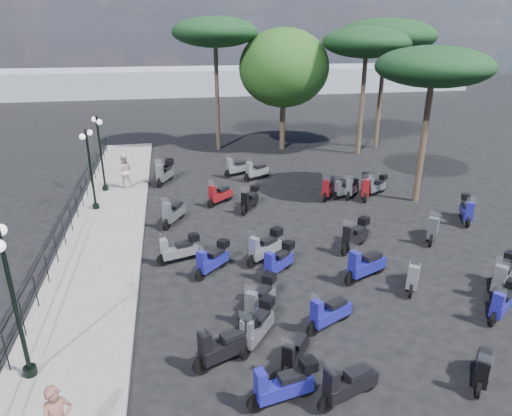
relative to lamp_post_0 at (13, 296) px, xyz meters
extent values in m
plane|color=black|center=(7.28, 4.96, -2.32)|extent=(120.00, 120.00, 0.00)
cube|color=slate|center=(0.78, 7.96, -2.25)|extent=(3.00, 30.00, 0.15)
cylinder|color=black|center=(-0.52, 0.24, -1.62)|extent=(0.04, 0.04, 1.10)
cylinder|color=black|center=(-0.52, 1.61, -1.62)|extent=(0.04, 0.04, 1.10)
cylinder|color=black|center=(-0.52, 2.98, -1.62)|extent=(0.04, 0.04, 1.10)
cylinder|color=black|center=(-0.52, 4.34, -1.62)|extent=(0.04, 0.04, 1.10)
cylinder|color=black|center=(-0.52, 5.71, -1.62)|extent=(0.04, 0.04, 1.10)
cylinder|color=black|center=(-0.52, 7.08, -1.62)|extent=(0.04, 0.04, 1.10)
cylinder|color=black|center=(-0.52, 8.45, -1.62)|extent=(0.04, 0.04, 1.10)
cylinder|color=black|center=(-0.52, 9.82, -1.62)|extent=(0.04, 0.04, 1.10)
cylinder|color=black|center=(-0.52, 11.19, -1.62)|extent=(0.04, 0.04, 1.10)
cylinder|color=black|center=(-0.52, 12.55, -1.62)|extent=(0.04, 0.04, 1.10)
cylinder|color=black|center=(-0.52, 13.92, -1.62)|extent=(0.04, 0.04, 1.10)
cylinder|color=black|center=(-0.52, 15.29, -1.62)|extent=(0.04, 0.04, 1.10)
cylinder|color=black|center=(-0.52, 16.66, -1.62)|extent=(0.04, 0.04, 1.10)
cylinder|color=black|center=(-0.52, 18.03, -1.62)|extent=(0.04, 0.04, 1.10)
cylinder|color=black|center=(-0.52, 19.40, -1.62)|extent=(0.04, 0.04, 1.10)
cylinder|color=black|center=(-0.52, 20.76, -1.62)|extent=(0.04, 0.04, 1.10)
cube|color=black|center=(-0.52, 7.76, -1.09)|extent=(0.04, 26.00, 0.04)
cube|color=black|center=(-0.52, 7.76, -1.62)|extent=(0.04, 26.00, 0.04)
cylinder|color=black|center=(0.00, 0.00, -2.06)|extent=(0.30, 0.30, 0.23)
cylinder|color=black|center=(0.00, 0.00, -0.27)|extent=(0.10, 0.10, 3.81)
sphere|color=white|center=(-0.11, 0.41, 1.40)|extent=(0.27, 0.27, 0.27)
cylinder|color=black|center=(0.09, 10.78, -2.06)|extent=(0.29, 0.29, 0.22)
cylinder|color=black|center=(0.09, 10.78, -0.37)|extent=(0.10, 0.10, 3.60)
cylinder|color=black|center=(0.09, 10.78, 1.29)|extent=(0.22, 0.80, 0.04)
sphere|color=white|center=(0.18, 11.18, 1.20)|extent=(0.25, 0.25, 0.25)
sphere|color=white|center=(0.00, 10.39, 1.20)|extent=(0.25, 0.25, 0.25)
cylinder|color=black|center=(0.23, 13.28, -2.06)|extent=(0.30, 0.30, 0.22)
cylinder|color=black|center=(0.23, 13.28, -0.31)|extent=(0.10, 0.10, 3.73)
cylinder|color=black|center=(0.23, 13.28, 1.42)|extent=(0.37, 0.78, 0.04)
sphere|color=white|center=(0.06, 13.66, 1.32)|extent=(0.26, 0.26, 0.26)
sphere|color=white|center=(0.39, 12.89, 1.32)|extent=(0.26, 0.26, 0.26)
imported|color=#CAACA9|center=(1.20, 13.51, -1.30)|extent=(0.88, 0.70, 1.75)
cylinder|color=black|center=(5.06, -1.94, -2.08)|extent=(0.49, 0.19, 0.48)
cylinder|color=black|center=(6.24, -1.71, -2.08)|extent=(0.49, 0.19, 0.48)
cube|color=#1F1E95|center=(5.70, -1.81, -1.90)|extent=(1.34, 0.58, 0.34)
cube|color=black|center=(5.87, -1.78, -1.62)|extent=(0.65, 0.41, 0.14)
cube|color=#1F1E95|center=(5.14, -1.92, -1.62)|extent=(0.27, 0.34, 0.70)
plane|color=white|center=(5.08, -1.94, -1.17)|extent=(0.15, 0.39, 0.37)
cube|color=black|center=(6.26, -1.71, -1.44)|extent=(0.40, 0.38, 0.26)
cylinder|color=black|center=(4.00, -0.55, -2.06)|extent=(0.52, 0.30, 0.52)
cylinder|color=black|center=(5.19, -0.03, -2.06)|extent=(0.52, 0.30, 0.52)
cube|color=black|center=(4.65, -0.27, -1.87)|extent=(1.43, 0.89, 0.37)
cube|color=black|center=(4.81, -0.20, -1.57)|extent=(0.72, 0.55, 0.15)
cube|color=black|center=(4.08, -0.51, -1.57)|extent=(0.35, 0.39, 0.75)
plane|color=white|center=(4.02, -0.54, -1.08)|extent=(0.24, 0.41, 0.40)
cube|color=black|center=(5.21, -0.02, -1.37)|extent=(0.47, 0.46, 0.28)
cylinder|color=black|center=(5.44, 1.02, -2.07)|extent=(0.38, 0.46, 0.50)
cylinder|color=black|center=(6.18, 2.01, -2.07)|extent=(0.38, 0.46, 0.50)
cube|color=#9B9DA4|center=(5.84, 1.55, -1.89)|extent=(1.08, 1.29, 0.35)
cube|color=black|center=(5.94, 1.69, -1.60)|extent=(0.62, 0.68, 0.14)
cube|color=#9B9DA4|center=(5.49, 1.08, -1.60)|extent=(0.38, 0.37, 0.72)
plane|color=white|center=(5.45, 1.03, -1.13)|extent=(0.36, 0.30, 0.38)
cube|color=black|center=(6.19, 2.03, -1.41)|extent=(0.47, 0.48, 0.27)
cylinder|color=black|center=(3.07, 5.06, -2.09)|extent=(0.47, 0.23, 0.46)
cylinder|color=black|center=(4.17, 5.40, -2.09)|extent=(0.47, 0.23, 0.46)
cube|color=#9BA0A3|center=(3.67, 5.24, -1.92)|extent=(1.29, 0.69, 0.33)
cube|color=black|center=(3.82, 5.29, -1.65)|extent=(0.64, 0.45, 0.13)
cube|color=#9BA0A3|center=(3.14, 5.08, -1.65)|extent=(0.29, 0.34, 0.67)
plane|color=white|center=(3.09, 5.06, -1.22)|extent=(0.18, 0.37, 0.36)
cube|color=black|center=(4.19, 5.41, -1.48)|extent=(0.40, 0.39, 0.25)
cylinder|color=black|center=(3.22, 8.11, -2.06)|extent=(0.34, 0.51, 0.52)
cylinder|color=black|center=(3.84, 9.26, -2.06)|extent=(0.34, 0.51, 0.52)
cube|color=#4E5356|center=(3.56, 8.73, -1.87)|extent=(0.99, 1.42, 0.37)
cube|color=black|center=(3.64, 8.90, -1.56)|extent=(0.60, 0.73, 0.15)
cube|color=#4E5356|center=(3.26, 8.19, -1.56)|extent=(0.40, 0.36, 0.76)
plane|color=white|center=(3.23, 8.13, -1.07)|extent=(0.40, 0.27, 0.40)
cylinder|color=black|center=(2.90, 13.80, -2.05)|extent=(0.32, 0.53, 0.53)
cylinder|color=black|center=(3.46, 15.02, -2.05)|extent=(0.32, 0.53, 0.53)
cube|color=#4E5356|center=(3.20, 14.46, -1.85)|extent=(0.95, 1.47, 0.38)
cube|color=black|center=(3.28, 14.63, -1.54)|extent=(0.58, 0.75, 0.16)
cube|color=#4E5356|center=(2.94, 13.88, -1.54)|extent=(0.41, 0.36, 0.78)
plane|color=white|center=(2.91, 13.82, -1.04)|extent=(0.42, 0.26, 0.41)
cube|color=black|center=(3.47, 15.04, -1.34)|extent=(0.48, 0.49, 0.29)
cylinder|color=black|center=(5.93, -1.14, -2.11)|extent=(0.32, 0.40, 0.43)
cylinder|color=black|center=(6.55, -0.28, -2.11)|extent=(0.32, 0.40, 0.43)
cube|color=black|center=(6.27, -0.68, -1.95)|extent=(0.92, 1.11, 0.30)
cube|color=black|center=(6.36, -0.56, -1.70)|extent=(0.53, 0.59, 0.12)
cube|color=black|center=(5.97, -1.09, -1.70)|extent=(0.33, 0.31, 0.62)
plane|color=white|center=(5.94, -1.13, -1.30)|extent=(0.31, 0.25, 0.33)
cylinder|color=black|center=(7.07, 0.36, -2.08)|extent=(0.47, 0.30, 0.48)
cylinder|color=black|center=(8.14, 0.89, -2.08)|extent=(0.47, 0.30, 0.48)
cube|color=#1F1E95|center=(7.65, 0.65, -1.90)|extent=(1.31, 0.88, 0.34)
cube|color=black|center=(7.80, 0.73, -1.62)|extent=(0.67, 0.54, 0.14)
cube|color=#1F1E95|center=(7.14, 0.39, -1.62)|extent=(0.33, 0.37, 0.70)
plane|color=white|center=(7.08, 0.37, -1.17)|extent=(0.24, 0.38, 0.37)
cylinder|color=black|center=(6.12, 4.36, -2.07)|extent=(0.46, 0.39, 0.50)
cylinder|color=black|center=(7.12, 5.13, -2.07)|extent=(0.46, 0.39, 0.50)
cube|color=#9BA0A3|center=(6.66, 4.78, -1.88)|extent=(1.30, 1.11, 0.36)
cube|color=black|center=(6.80, 4.89, -1.59)|extent=(0.69, 0.63, 0.15)
cube|color=#9BA0A3|center=(6.19, 4.41, -1.59)|extent=(0.37, 0.39, 0.73)
plane|color=white|center=(6.14, 4.38, -1.12)|extent=(0.31, 0.37, 0.39)
cube|color=black|center=(7.14, 5.14, -1.40)|extent=(0.49, 0.48, 0.27)
cylinder|color=black|center=(4.29, 3.82, -2.08)|extent=(0.41, 0.40, 0.47)
cylinder|color=black|center=(5.14, 4.64, -2.08)|extent=(0.41, 0.40, 0.47)
cube|color=#1F1E95|center=(4.75, 4.26, -1.91)|extent=(1.15, 1.14, 0.34)
cube|color=black|center=(4.87, 4.38, -1.63)|extent=(0.63, 0.63, 0.14)
cube|color=#1F1E95|center=(4.34, 3.87, -1.63)|extent=(0.36, 0.36, 0.69)
plane|color=white|center=(4.30, 3.83, -1.19)|extent=(0.32, 0.32, 0.37)
cube|color=black|center=(5.15, 4.66, -1.45)|extent=(0.46, 0.46, 0.26)
cylinder|color=black|center=(6.61, 9.09, -2.08)|extent=(0.34, 0.45, 0.48)
cylinder|color=black|center=(7.26, 10.09, -2.08)|extent=(0.34, 0.45, 0.48)
cube|color=black|center=(6.96, 9.63, -1.90)|extent=(0.98, 1.27, 0.34)
cube|color=black|center=(7.05, 9.78, -1.63)|extent=(0.57, 0.66, 0.14)
cube|color=black|center=(6.66, 9.16, -1.63)|extent=(0.37, 0.34, 0.69)
plane|color=white|center=(6.62, 9.11, -1.18)|extent=(0.36, 0.27, 0.37)
cube|color=black|center=(7.27, 10.11, -1.45)|extent=(0.45, 0.46, 0.26)
cylinder|color=black|center=(5.27, 10.26, -2.08)|extent=(0.43, 0.39, 0.48)
cylinder|color=black|center=(6.17, 11.04, -2.08)|extent=(0.43, 0.39, 0.48)
cube|color=maroon|center=(5.76, 10.69, -1.90)|extent=(1.20, 1.11, 0.34)
cube|color=black|center=(5.89, 10.80, -1.62)|extent=(0.65, 0.62, 0.14)
cube|color=maroon|center=(5.33, 10.31, -1.62)|extent=(0.36, 0.37, 0.70)
plane|color=white|center=(5.29, 10.27, -1.17)|extent=(0.31, 0.34, 0.37)
cylinder|color=black|center=(10.04, -2.44, -2.11)|extent=(0.34, 0.38, 0.42)
cylinder|color=black|center=(10.74, -1.64, -2.11)|extent=(0.34, 0.38, 0.42)
cube|color=black|center=(10.42, -2.01, -1.95)|extent=(0.98, 1.07, 0.30)
cube|color=black|center=(10.52, -1.89, -1.70)|extent=(0.55, 0.58, 0.12)
cube|color=black|center=(10.09, -2.39, -1.70)|extent=(0.33, 0.32, 0.62)
plane|color=white|center=(10.06, -2.43, -1.30)|extent=(0.30, 0.27, 0.33)
cylinder|color=black|center=(6.55, -2.22, -2.08)|extent=(0.49, 0.26, 0.48)
cylinder|color=black|center=(7.68, -1.81, -2.08)|extent=(0.49, 0.26, 0.48)
cube|color=black|center=(7.16, -2.00, -1.90)|extent=(1.35, 0.76, 0.34)
cube|color=black|center=(7.32, -1.94, -1.62)|extent=(0.67, 0.49, 0.14)
cube|color=black|center=(6.62, -2.19, -1.62)|extent=(0.31, 0.36, 0.70)
plane|color=white|center=(6.57, -2.21, -1.16)|extent=(0.20, 0.39, 0.37)
cylinder|color=black|center=(9.03, 2.62, -2.05)|extent=(0.53, 0.32, 0.53)
cylinder|color=black|center=(10.25, 3.17, -2.05)|extent=(0.53, 0.32, 0.53)
cube|color=#1F1E95|center=(9.69, 2.92, -1.85)|extent=(1.47, 0.93, 0.38)
cube|color=black|center=(9.86, 3.00, -1.54)|extent=(0.74, 0.58, 0.16)
cube|color=#1F1E95|center=(9.12, 2.66, -1.54)|extent=(0.36, 0.40, 0.78)
plane|color=white|center=(9.05, 2.63, -1.04)|extent=(0.25, 0.42, 0.41)
cylinder|color=black|center=(6.44, 3.32, -2.09)|extent=(0.41, 0.39, 0.47)
cylinder|color=black|center=(7.31, 4.12, -2.09)|extent=(0.41, 0.39, 0.47)
cube|color=#1F1E95|center=(6.91, 3.75, -1.91)|extent=(1.17, 1.11, 0.33)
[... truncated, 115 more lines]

